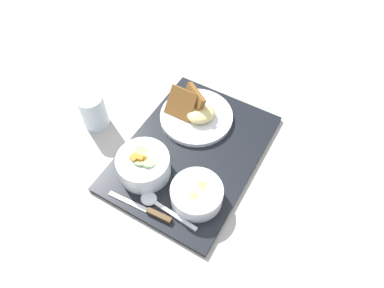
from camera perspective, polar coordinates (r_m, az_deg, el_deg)
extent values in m
plane|color=#ADA89E|center=(0.91, 0.00, -1.55)|extent=(4.00, 4.00, 0.00)
cube|color=black|center=(0.90, 0.00, -1.33)|extent=(0.48, 0.37, 0.01)
cylinder|color=silver|center=(0.85, -8.03, -3.56)|extent=(0.13, 0.13, 0.06)
torus|color=silver|center=(0.82, -8.25, -2.55)|extent=(0.13, 0.13, 0.01)
cylinder|color=#9EC67A|center=(0.83, -9.11, -1.71)|extent=(0.04, 0.04, 0.01)
cylinder|color=#9EC67A|center=(0.81, -7.26, -2.96)|extent=(0.05, 0.05, 0.02)
cylinder|color=#9EC67A|center=(0.82, -7.77, -2.58)|extent=(0.05, 0.05, 0.01)
cylinder|color=#9EC67A|center=(0.82, -8.47, -2.60)|extent=(0.06, 0.06, 0.02)
cylinder|color=#9EC67A|center=(0.81, -7.18, -3.94)|extent=(0.05, 0.05, 0.01)
cylinder|color=#9EC67A|center=(0.83, -8.51, -1.44)|extent=(0.05, 0.05, 0.01)
cube|color=orange|center=(0.82, -8.40, -2.56)|extent=(0.02, 0.02, 0.01)
cube|color=orange|center=(0.82, -9.58, -2.40)|extent=(0.02, 0.02, 0.02)
cube|color=orange|center=(0.82, -8.50, -2.47)|extent=(0.01, 0.01, 0.02)
cube|color=orange|center=(0.82, -9.20, -2.23)|extent=(0.01, 0.01, 0.02)
cylinder|color=silver|center=(0.81, 0.79, -8.38)|extent=(0.12, 0.12, 0.05)
torus|color=silver|center=(0.79, 0.80, -7.73)|extent=(0.12, 0.12, 0.01)
cylinder|color=#B29342|center=(0.80, 0.79, -8.21)|extent=(0.11, 0.11, 0.03)
cube|color=#D1B75B|center=(0.79, 0.37, -8.83)|extent=(0.02, 0.02, 0.01)
cube|color=#D1B75B|center=(0.80, 1.74, -7.05)|extent=(0.02, 0.02, 0.01)
cylinder|color=silver|center=(0.96, 0.74, 4.62)|extent=(0.20, 0.20, 0.01)
ellipsoid|color=#E5CC7F|center=(0.94, 1.57, 5.06)|extent=(0.10, 0.10, 0.03)
cube|color=brown|center=(0.96, 0.06, 6.92)|extent=(0.08, 0.09, 0.08)
cube|color=brown|center=(0.95, -1.78, 6.75)|extent=(0.07, 0.09, 0.07)
cube|color=silver|center=(0.84, -10.58, -9.41)|extent=(0.02, 0.11, 0.00)
cube|color=#51381E|center=(0.81, -5.49, -11.78)|extent=(0.01, 0.06, 0.01)
ellipsoid|color=silver|center=(0.83, -7.21, -9.01)|extent=(0.04, 0.05, 0.01)
cube|color=silver|center=(0.81, -2.74, -11.93)|extent=(0.03, 0.12, 0.01)
cylinder|color=silver|center=(0.97, -16.09, 5.26)|extent=(0.07, 0.07, 0.10)
cylinder|color=silver|center=(0.98, -15.85, 4.55)|extent=(0.06, 0.06, 0.06)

